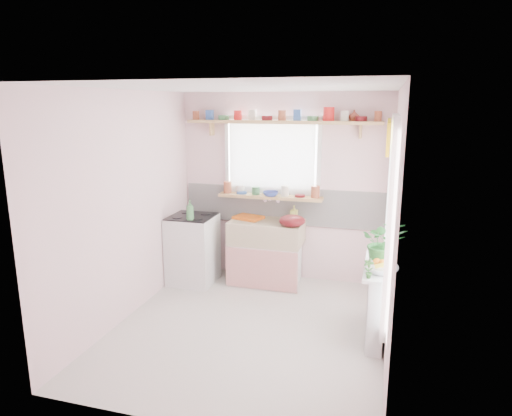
# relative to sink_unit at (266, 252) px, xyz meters

# --- Properties ---
(room) EXTENTS (3.20, 3.20, 3.20)m
(room) POSITION_rel_sink_unit_xyz_m (0.81, -0.43, 0.94)
(room) COLOR beige
(room) RESTS_ON ground
(sink_unit) EXTENTS (0.95, 0.65, 1.11)m
(sink_unit) POSITION_rel_sink_unit_xyz_m (0.00, 0.00, 0.00)
(sink_unit) COLOR white
(sink_unit) RESTS_ON ground
(cooker) EXTENTS (0.58, 0.58, 0.93)m
(cooker) POSITION_rel_sink_unit_xyz_m (-0.95, -0.24, 0.03)
(cooker) COLOR white
(cooker) RESTS_ON ground
(radiator_ledge) EXTENTS (0.22, 0.95, 0.78)m
(radiator_ledge) POSITION_rel_sink_unit_xyz_m (1.45, -1.09, -0.03)
(radiator_ledge) COLOR white
(radiator_ledge) RESTS_ON ground
(windowsill) EXTENTS (1.40, 0.22, 0.04)m
(windowsill) POSITION_rel_sink_unit_xyz_m (-0.00, 0.19, 0.71)
(windowsill) COLOR tan
(windowsill) RESTS_ON room
(pine_shelf) EXTENTS (2.52, 0.24, 0.04)m
(pine_shelf) POSITION_rel_sink_unit_xyz_m (0.15, 0.18, 1.69)
(pine_shelf) COLOR tan
(pine_shelf) RESTS_ON room
(shelf_crockery) EXTENTS (2.47, 0.11, 0.12)m
(shelf_crockery) POSITION_rel_sink_unit_xyz_m (0.13, 0.18, 1.76)
(shelf_crockery) COLOR #A55133
(shelf_crockery) RESTS_ON pine_shelf
(sill_crockery) EXTENTS (1.35, 0.11, 0.12)m
(sill_crockery) POSITION_rel_sink_unit_xyz_m (-0.02, 0.19, 0.78)
(sill_crockery) COLOR #A55133
(sill_crockery) RESTS_ON windowsill
(dish_tray) EXTENTS (0.42, 0.36, 0.04)m
(dish_tray) POSITION_rel_sink_unit_xyz_m (-0.26, 0.05, 0.44)
(dish_tray) COLOR orange
(dish_tray) RESTS_ON sink_unit
(colander) EXTENTS (0.43, 0.43, 0.15)m
(colander) POSITION_rel_sink_unit_xyz_m (0.37, -0.17, 0.49)
(colander) COLOR #560E13
(colander) RESTS_ON sink_unit
(jade_plant) EXTENTS (0.47, 0.42, 0.47)m
(jade_plant) POSITION_rel_sink_unit_xyz_m (1.48, -1.10, 0.58)
(jade_plant) COLOR #2B6C2D
(jade_plant) RESTS_ON radiator_ledge
(fruit_bowl) EXTENTS (0.32, 0.32, 0.07)m
(fruit_bowl) POSITION_rel_sink_unit_xyz_m (1.48, -1.32, 0.38)
(fruit_bowl) COLOR silver
(fruit_bowl) RESTS_ON radiator_ledge
(herb_pot) EXTENTS (0.12, 0.10, 0.19)m
(herb_pot) POSITION_rel_sink_unit_xyz_m (1.36, -1.49, 0.44)
(herb_pot) COLOR #366F2C
(herb_pot) RESTS_ON radiator_ledge
(soap_bottle_sink) EXTENTS (0.09, 0.09, 0.18)m
(soap_bottle_sink) POSITION_rel_sink_unit_xyz_m (0.32, 0.21, 0.51)
(soap_bottle_sink) COLOR #CFCE5C
(soap_bottle_sink) RESTS_ON sink_unit
(sill_cup) EXTENTS (0.17, 0.17, 0.10)m
(sill_cup) POSITION_rel_sink_unit_xyz_m (-0.43, 0.24, 0.78)
(sill_cup) COLOR beige
(sill_cup) RESTS_ON windowsill
(sill_bowl) EXTENTS (0.21, 0.21, 0.06)m
(sill_bowl) POSITION_rel_sink_unit_xyz_m (0.02, 0.13, 0.76)
(sill_bowl) COLOR #334AA7
(sill_bowl) RESTS_ON windowsill
(shelf_vase) EXTENTS (0.16, 0.16, 0.14)m
(shelf_vase) POSITION_rel_sink_unit_xyz_m (1.04, 0.24, 1.78)
(shelf_vase) COLOR #99422F
(shelf_vase) RESTS_ON pine_shelf
(cooker_bottle) EXTENTS (0.13, 0.13, 0.26)m
(cooker_bottle) POSITION_rel_sink_unit_xyz_m (-0.88, -0.45, 0.61)
(cooker_bottle) COLOR #428548
(cooker_bottle) RESTS_ON cooker
(fruit) EXTENTS (0.20, 0.14, 0.10)m
(fruit) POSITION_rel_sink_unit_xyz_m (1.49, -1.32, 0.44)
(fruit) COLOR orange
(fruit) RESTS_ON fruit_bowl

